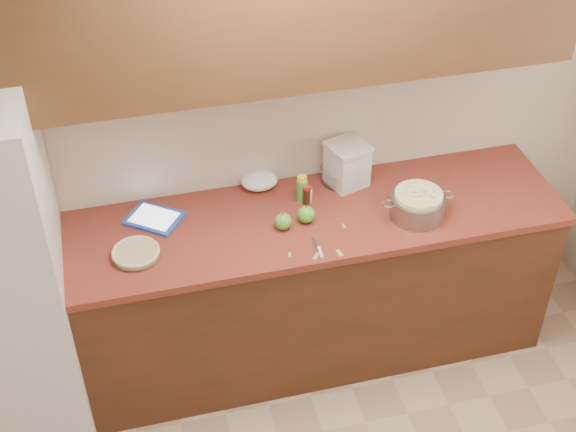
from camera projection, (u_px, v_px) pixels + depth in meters
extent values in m
plane|color=white|center=(477.00, 26.00, 1.67)|extent=(3.60, 3.60, 0.00)
plane|color=beige|center=(278.00, 115.00, 3.85)|extent=(3.60, 0.00, 3.60)
cube|color=#4E2716|center=(294.00, 290.00, 4.14)|extent=(2.60, 0.65, 0.88)
cube|color=brown|center=(295.00, 221.00, 3.85)|extent=(2.64, 0.68, 0.04)
cube|color=#58321B|center=(286.00, 2.00, 3.31)|extent=(2.60, 0.34, 0.70)
cylinder|color=silver|center=(136.00, 254.00, 3.62)|extent=(0.23, 0.23, 0.03)
cylinder|color=beige|center=(136.00, 253.00, 3.62)|extent=(0.20, 0.20, 0.03)
torus|color=beige|center=(136.00, 252.00, 3.61)|extent=(0.22, 0.22, 0.02)
cylinder|color=gray|center=(417.00, 206.00, 3.82)|extent=(0.26, 0.26, 0.11)
torus|color=gray|center=(389.00, 204.00, 3.77)|extent=(0.06, 0.06, 0.01)
torus|color=gray|center=(447.00, 194.00, 3.82)|extent=(0.06, 0.06, 0.01)
cylinder|color=beige|center=(418.00, 203.00, 3.81)|extent=(0.23, 0.23, 0.12)
cube|color=silver|center=(347.00, 166.00, 4.00)|extent=(0.22, 0.22, 0.21)
cube|color=beige|center=(348.00, 146.00, 3.92)|extent=(0.23, 0.23, 0.02)
cube|color=#2246A7|center=(154.00, 218.00, 3.83)|extent=(0.31, 0.30, 0.02)
cube|color=white|center=(154.00, 217.00, 3.82)|extent=(0.25, 0.24, 0.00)
cube|color=gray|center=(315.00, 243.00, 3.70)|extent=(0.02, 0.08, 0.00)
cylinder|color=white|center=(320.00, 252.00, 3.64)|extent=(0.02, 0.07, 0.01)
cylinder|color=#4C8C38|center=(302.00, 191.00, 3.91)|extent=(0.05, 0.05, 0.12)
cylinder|color=yellow|center=(302.00, 178.00, 3.86)|extent=(0.05, 0.05, 0.03)
cylinder|color=beige|center=(308.00, 195.00, 3.92)|extent=(0.04, 0.04, 0.07)
cylinder|color=red|center=(309.00, 188.00, 3.90)|extent=(0.03, 0.03, 0.02)
cylinder|color=black|center=(306.00, 196.00, 3.90)|extent=(0.04, 0.04, 0.09)
cylinder|color=red|center=(307.00, 188.00, 3.87)|extent=(0.03, 0.03, 0.02)
cylinder|color=silver|center=(342.00, 174.00, 4.05)|extent=(0.21, 0.21, 0.08)
torus|color=silver|center=(342.00, 168.00, 4.03)|extent=(0.22, 0.22, 0.01)
ellipsoid|color=white|center=(259.00, 181.00, 4.01)|extent=(0.19, 0.16, 0.08)
sphere|color=#4D9B2A|center=(283.00, 221.00, 3.76)|extent=(0.08, 0.08, 0.08)
cylinder|color=#3F2D19|center=(283.00, 214.00, 3.73)|extent=(0.01, 0.01, 0.01)
sphere|color=#4D9B2A|center=(306.00, 214.00, 3.79)|extent=(0.09, 0.09, 0.09)
cylinder|color=#3F2D19|center=(306.00, 206.00, 3.76)|extent=(0.01, 0.01, 0.01)
cube|color=#7AA650|center=(343.00, 226.00, 3.79)|extent=(0.02, 0.03, 0.00)
cube|color=#7AA650|center=(316.00, 256.00, 3.62)|extent=(0.05, 0.05, 0.00)
cube|color=#7AA650|center=(290.00, 255.00, 3.63)|extent=(0.02, 0.03, 0.00)
cube|color=#7AA650|center=(339.00, 253.00, 3.64)|extent=(0.03, 0.05, 0.00)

